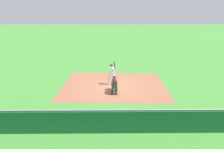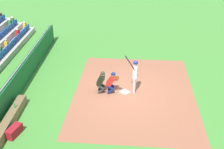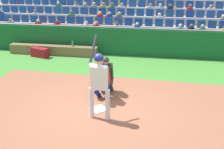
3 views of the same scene
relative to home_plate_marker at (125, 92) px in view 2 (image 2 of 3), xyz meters
The scene contains 10 objects.
ground_plane 0.02m from the home_plate_marker, ahead, with size 160.00×160.00×0.00m, color #418633.
infield_dirt_patch 0.50m from the home_plate_marker, 90.00° to the left, with size 8.62×6.47×0.01m, color #92593F.
home_plate_marker is the anchor object (origin of this frame).
batter_at_plate 1.26m from the home_plate_marker, 104.62° to the left, with size 0.60×0.72×2.22m.
catcher_crouching 1.00m from the home_plate_marker, 85.41° to the right, with size 0.48×0.71×1.26m.
home_plate_umpire 1.46m from the home_plate_marker, 88.33° to the right, with size 0.48×0.49×1.28m.
dugout_wall 5.83m from the home_plate_marker, 90.00° to the right, with size 15.21×0.24×1.32m.
dugout_bench 6.24m from the home_plate_marker, 57.24° to the right, with size 4.25×0.40×0.44m, color brown.
water_bottle_on_bench 5.79m from the home_plate_marker, 65.26° to the right, with size 0.07×0.07×0.27m, color green.
equipment_duffel_bag 6.14m from the home_plate_marker, 51.15° to the right, with size 0.81×0.36×0.42m, color maroon.
Camera 2 is at (13.50, -0.04, 8.22)m, focal length 46.06 mm.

